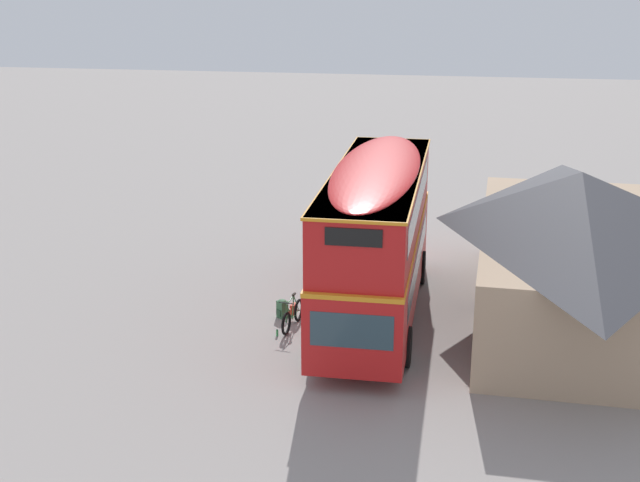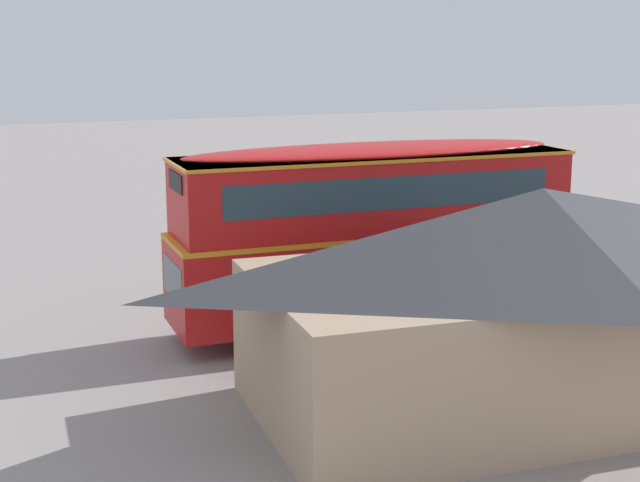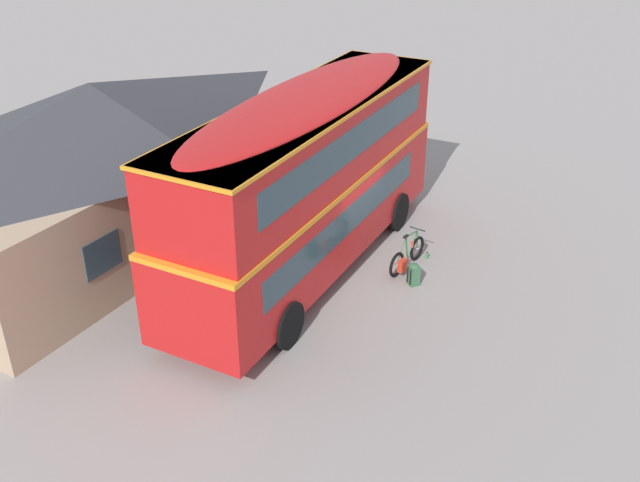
# 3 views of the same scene
# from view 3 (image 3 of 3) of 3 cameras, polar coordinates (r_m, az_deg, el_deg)

# --- Properties ---
(ground_plane) EXTENTS (120.00, 120.00, 0.00)m
(ground_plane) POSITION_cam_3_polar(r_m,az_deg,el_deg) (19.27, 1.67, -1.85)
(ground_plane) COLOR gray
(double_decker_bus) EXTENTS (10.37, 2.71, 4.79)m
(double_decker_bus) POSITION_cam_3_polar(r_m,az_deg,el_deg) (17.90, -0.94, 5.17)
(double_decker_bus) COLOR black
(double_decker_bus) RESTS_ON ground
(touring_bicycle) EXTENTS (1.75, 0.47, 1.03)m
(touring_bicycle) POSITION_cam_3_polar(r_m,az_deg,el_deg) (19.01, 6.88, -1.23)
(touring_bicycle) COLOR black
(touring_bicycle) RESTS_ON ground
(backpack_on_ground) EXTENTS (0.37, 0.38, 0.58)m
(backpack_on_ground) POSITION_cam_3_polar(r_m,az_deg,el_deg) (18.40, 7.44, -2.60)
(backpack_on_ground) COLOR #386642
(backpack_on_ground) RESTS_ON ground
(water_bottle_green_metal) EXTENTS (0.07, 0.07, 0.21)m
(water_bottle_green_metal) POSITION_cam_3_polar(r_m,az_deg,el_deg) (19.67, 8.45, -1.16)
(water_bottle_green_metal) COLOR green
(water_bottle_green_metal) RESTS_ON ground
(pub_building) EXTENTS (12.00, 6.38, 4.49)m
(pub_building) POSITION_cam_3_polar(r_m,az_deg,el_deg) (20.53, -17.02, 5.99)
(pub_building) COLOR tan
(pub_building) RESTS_ON ground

